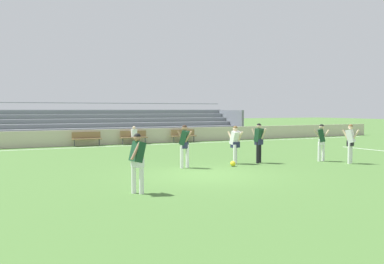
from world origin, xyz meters
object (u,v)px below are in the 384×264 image
bench_near_bin (134,136)px  player_dark_overlapping (321,139)px  player_white_pressing_high (235,141)px  soccer_ball (233,164)px  player_dark_on_ball (185,142)px  player_dark_wide_left (259,139)px  spectator_seated (134,134)px  player_dark_deep_cover (137,158)px  player_white_dropping_back (350,140)px  bench_far_left (183,135)px  bench_centre_sideline (87,137)px  bleacher_stand (92,125)px

bench_near_bin → player_dark_overlapping: player_dark_overlapping is taller
player_white_pressing_high → soccer_ball: bearing=-128.7°
player_dark_on_ball → soccer_ball: (1.96, -0.47, -0.91)m
player_dark_wide_left → soccer_ball: bearing=-165.6°
bench_near_bin → player_dark_wide_left: bearing=-82.5°
spectator_seated → player_dark_deep_cover: bearing=-108.8°
player_white_pressing_high → player_white_dropping_back: size_ratio=0.96×
player_dark_deep_cover → player_dark_on_ball: bearing=50.2°
bench_far_left → player_dark_overlapping: 12.67m
bench_centre_sideline → player_dark_on_ball: size_ratio=1.06×
spectator_seated → soccer_ball: 12.22m
player_dark_wide_left → player_dark_deep_cover: 8.04m
player_white_dropping_back → player_dark_deep_cover: 10.56m
player_dark_deep_cover → soccer_ball: player_dark_deep_cover is taller
bench_far_left → soccer_ball: (-3.68, -12.32, -0.44)m
player_white_pressing_high → player_dark_deep_cover: (-5.90, -4.28, 0.04)m
bench_centre_sideline → soccer_ball: bearing=-75.9°
spectator_seated → bench_near_bin: bearing=90.0°
player_dark_on_ball → player_dark_overlapping: 6.46m
bench_far_left → player_dark_wide_left: player_dark_wide_left is taller
spectator_seated → player_dark_overlapping: player_dark_overlapping is taller
player_dark_deep_cover → bench_centre_sideline: bearing=81.9°
player_dark_on_ball → soccer_ball: size_ratio=7.75×
player_dark_wide_left → player_dark_overlapping: 2.97m
bench_centre_sideline → bench_far_left: bearing=0.0°
bench_far_left → player_dark_on_ball: (-5.64, -11.85, 0.47)m
bleacher_stand → spectator_seated: (1.93, -3.64, -0.51)m
player_dark_on_ball → soccer_ball: player_dark_on_ball is taller
bench_centre_sideline → player_dark_deep_cover: 16.12m
bench_near_bin → soccer_ball: 12.33m
player_dark_deep_cover → spectator_seated: bearing=71.2°
spectator_seated → player_white_pressing_high: bearing=-87.5°
bench_far_left → player_white_pressing_high: bearing=-105.1°
bleacher_stand → player_white_pressing_high: 15.39m
bench_centre_sideline → spectator_seated: spectator_seated is taller
bench_centre_sideline → player_dark_overlapping: size_ratio=1.08×
player_dark_on_ball → player_dark_deep_cover: size_ratio=1.02×
player_dark_overlapping → soccer_ball: 4.55m
bench_near_bin → player_dark_deep_cover: 16.85m
bench_far_left → player_white_dropping_back: player_white_dropping_back is taller
player_white_pressing_high → player_dark_overlapping: (3.93, -0.96, 0.03)m
spectator_seated → player_white_pressing_high: size_ratio=0.75×
bleacher_stand → bench_near_bin: size_ratio=12.98×
player_dark_wide_left → player_white_dropping_back: (3.39, -1.91, -0.03)m
bench_near_bin → player_white_pressing_high: (0.51, -11.67, 0.41)m
bench_near_bin → bench_far_left: 3.67m
bleacher_stand → player_dark_overlapping: 17.37m
player_white_pressing_high → player_dark_overlapping: bearing=-13.8°
bleacher_stand → player_white_pressing_high: (2.43, -15.20, -0.25)m
bench_near_bin → player_white_dropping_back: size_ratio=1.07×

